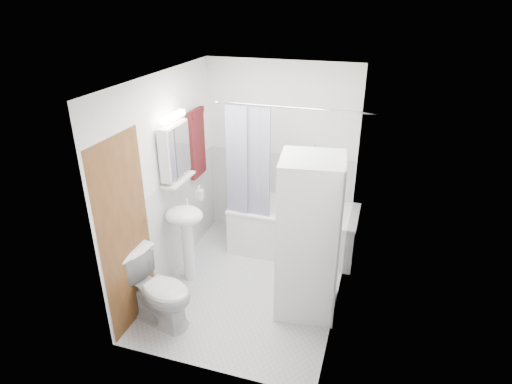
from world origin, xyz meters
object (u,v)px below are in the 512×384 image
(bathtub, at_px, (294,226))
(washer_dryer, at_px, (308,238))
(sink, at_px, (186,227))
(toilet, at_px, (158,290))

(bathtub, xyz_separation_m, washer_dryer, (0.38, -1.09, 0.53))
(bathtub, height_order, washer_dryer, washer_dryer)
(bathtub, bearing_deg, washer_dryer, -70.88)
(sink, bearing_deg, bathtub, 43.49)
(toilet, bearing_deg, bathtub, -15.95)
(bathtub, relative_size, toilet, 2.07)
(washer_dryer, xyz_separation_m, toilet, (-1.40, -0.66, -0.48))
(washer_dryer, bearing_deg, sink, 169.08)
(sink, xyz_separation_m, toilet, (0.03, -0.75, -0.32))
(bathtub, xyz_separation_m, sink, (-1.05, -1.00, 0.36))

